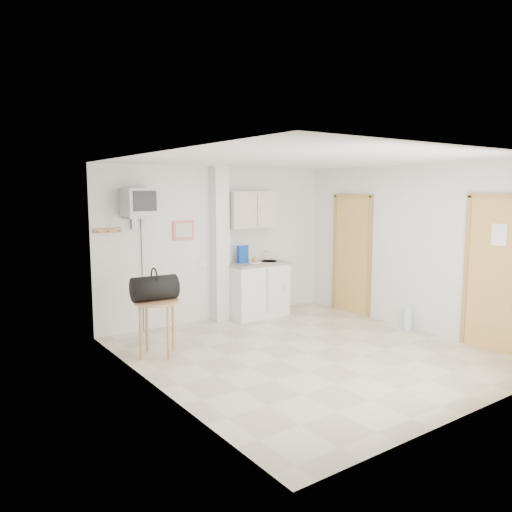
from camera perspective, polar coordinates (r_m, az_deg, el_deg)
ground at (r=6.70m, az=5.96°, el=-10.94°), size 4.50×4.50×0.00m
room_envelope at (r=6.61m, az=7.20°, el=2.43°), size 4.24×4.54×2.55m
kitchenette at (r=8.39m, az=-0.03°, el=-1.49°), size 1.03×0.58×2.10m
crt_television at (r=7.33m, az=-13.21°, el=5.90°), size 0.44×0.45×2.15m
round_table at (r=6.53m, az=-11.28°, el=-5.96°), size 0.57×0.57×0.72m
duffel_bag at (r=6.50m, az=-11.53°, el=-3.58°), size 0.59×0.35×0.42m
water_bottle at (r=8.03m, az=16.95°, el=-6.90°), size 0.12×0.12×0.36m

